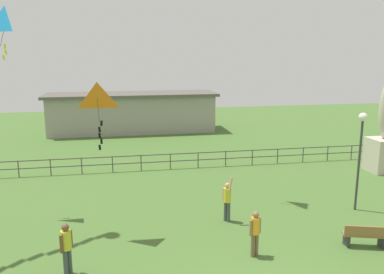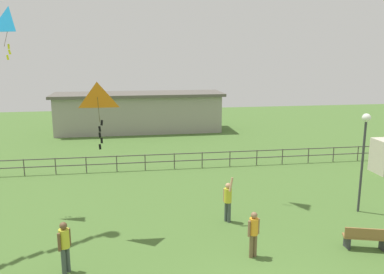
{
  "view_description": "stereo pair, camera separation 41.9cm",
  "coord_description": "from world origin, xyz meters",
  "px_view_note": "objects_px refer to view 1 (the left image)",
  "views": [
    {
      "loc": [
        -4.07,
        -8.7,
        6.78
      ],
      "look_at": [
        -1.36,
        5.69,
        3.68
      ],
      "focal_mm": 37.46,
      "sensor_mm": 36.0,
      "label": 1
    },
    {
      "loc": [
        -3.66,
        -8.77,
        6.78
      ],
      "look_at": [
        -1.36,
        5.69,
        3.68
      ],
      "focal_mm": 37.46,
      "sensor_mm": 36.0,
      "label": 2
    }
  ],
  "objects_px": {
    "kite_4": "(6,21)",
    "lamppost": "(361,140)",
    "person_2": "(227,199)",
    "kite_2": "(98,100)",
    "statue_monument": "(384,138)",
    "park_bench": "(365,235)",
    "person_1": "(255,231)",
    "person_0": "(66,246)"
  },
  "relations": [
    {
      "from": "kite_2",
      "to": "kite_4",
      "type": "xyz_separation_m",
      "value": [
        -3.63,
        3.59,
        2.83
      ]
    },
    {
      "from": "kite_2",
      "to": "park_bench",
      "type": "bearing_deg",
      "value": -15.6
    },
    {
      "from": "park_bench",
      "to": "person_2",
      "type": "bearing_deg",
      "value": 143.63
    },
    {
      "from": "person_2",
      "to": "person_0",
      "type": "bearing_deg",
      "value": -153.33
    },
    {
      "from": "statue_monument",
      "to": "lamppost",
      "type": "xyz_separation_m",
      "value": [
        -4.86,
        -5.02,
        1.18
      ]
    },
    {
      "from": "park_bench",
      "to": "person_0",
      "type": "bearing_deg",
      "value": 179.44
    },
    {
      "from": "kite_2",
      "to": "kite_4",
      "type": "relative_size",
      "value": 1.15
    },
    {
      "from": "person_0",
      "to": "kite_2",
      "type": "height_order",
      "value": "kite_2"
    },
    {
      "from": "person_1",
      "to": "person_2",
      "type": "xyz_separation_m",
      "value": [
        -0.15,
        2.94,
        0.05
      ]
    },
    {
      "from": "person_1",
      "to": "person_2",
      "type": "height_order",
      "value": "person_2"
    },
    {
      "from": "statue_monument",
      "to": "person_1",
      "type": "relative_size",
      "value": 3.63
    },
    {
      "from": "person_2",
      "to": "kite_2",
      "type": "xyz_separation_m",
      "value": [
        -4.91,
        -0.54,
        4.2
      ]
    },
    {
      "from": "statue_monument",
      "to": "kite_4",
      "type": "bearing_deg",
      "value": -173.71
    },
    {
      "from": "statue_monument",
      "to": "person_1",
      "type": "height_order",
      "value": "statue_monument"
    },
    {
      "from": "person_0",
      "to": "person_2",
      "type": "bearing_deg",
      "value": 26.67
    },
    {
      "from": "kite_2",
      "to": "lamppost",
      "type": "bearing_deg",
      "value": 3.69
    },
    {
      "from": "kite_2",
      "to": "kite_4",
      "type": "bearing_deg",
      "value": 135.31
    },
    {
      "from": "lamppost",
      "to": "kite_4",
      "type": "height_order",
      "value": "kite_4"
    },
    {
      "from": "lamppost",
      "to": "person_1",
      "type": "relative_size",
      "value": 2.68
    },
    {
      "from": "statue_monument",
      "to": "kite_4",
      "type": "xyz_separation_m",
      "value": [
        -19.28,
        -2.13,
        6.04
      ]
    },
    {
      "from": "park_bench",
      "to": "person_2",
      "type": "distance_m",
      "value": 5.23
    },
    {
      "from": "statue_monument",
      "to": "kite_2",
      "type": "bearing_deg",
      "value": -159.95
    },
    {
      "from": "statue_monument",
      "to": "person_1",
      "type": "bearing_deg",
      "value": -142.56
    },
    {
      "from": "park_bench",
      "to": "kite_2",
      "type": "xyz_separation_m",
      "value": [
        -9.1,
        2.54,
        4.71
      ]
    },
    {
      "from": "lamppost",
      "to": "kite_4",
      "type": "relative_size",
      "value": 2.04
    },
    {
      "from": "person_2",
      "to": "kite_4",
      "type": "distance_m",
      "value": 11.47
    },
    {
      "from": "lamppost",
      "to": "person_2",
      "type": "bearing_deg",
      "value": -178.51
    },
    {
      "from": "person_1",
      "to": "person_2",
      "type": "distance_m",
      "value": 2.94
    },
    {
      "from": "lamppost",
      "to": "person_2",
      "type": "distance_m",
      "value": 6.27
    },
    {
      "from": "lamppost",
      "to": "person_0",
      "type": "relative_size",
      "value": 2.54
    },
    {
      "from": "lamppost",
      "to": "park_bench",
      "type": "bearing_deg",
      "value": -117.64
    },
    {
      "from": "person_0",
      "to": "kite_4",
      "type": "distance_m",
      "value": 9.62
    },
    {
      "from": "park_bench",
      "to": "person_0",
      "type": "distance_m",
      "value": 10.14
    },
    {
      "from": "person_2",
      "to": "kite_4",
      "type": "bearing_deg",
      "value": 160.38
    },
    {
      "from": "lamppost",
      "to": "person_0",
      "type": "bearing_deg",
      "value": -165.14
    },
    {
      "from": "kite_4",
      "to": "lamppost",
      "type": "bearing_deg",
      "value": -11.33
    },
    {
      "from": "statue_monument",
      "to": "kite_4",
      "type": "height_order",
      "value": "kite_4"
    },
    {
      "from": "person_1",
      "to": "kite_2",
      "type": "xyz_separation_m",
      "value": [
        -5.06,
        2.4,
        4.25
      ]
    },
    {
      "from": "person_1",
      "to": "person_2",
      "type": "relative_size",
      "value": 0.83
    },
    {
      "from": "statue_monument",
      "to": "person_0",
      "type": "relative_size",
      "value": 3.44
    },
    {
      "from": "park_bench",
      "to": "person_0",
      "type": "xyz_separation_m",
      "value": [
        -10.13,
        0.1,
        0.51
      ]
    },
    {
      "from": "park_bench",
      "to": "kite_4",
      "type": "xyz_separation_m",
      "value": [
        -12.72,
        6.13,
        7.54
      ]
    }
  ]
}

